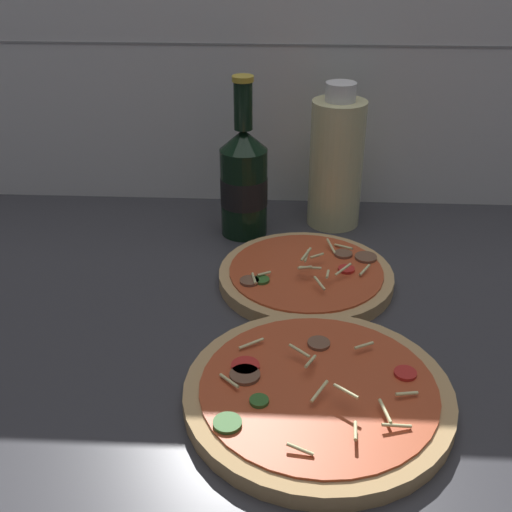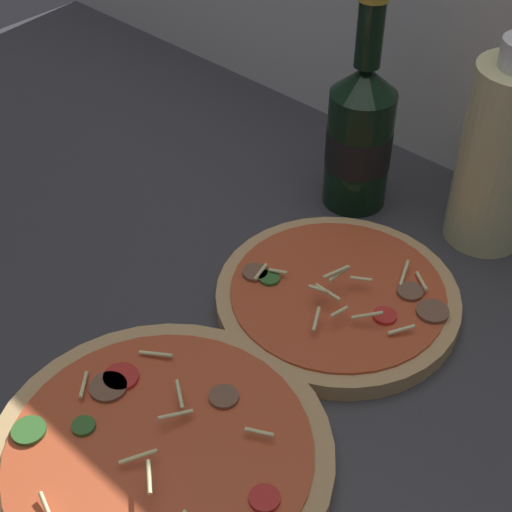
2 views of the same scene
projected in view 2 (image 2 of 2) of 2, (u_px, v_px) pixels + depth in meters
counter_slab at (219, 399)px, 72.68cm from camera, size 160.00×90.00×2.50cm
pizza_near at (160, 456)px, 65.19cm from camera, size 29.13×29.13×4.53cm
pizza_far at (338, 298)px, 79.47cm from camera, size 24.71×24.71×5.47cm
beer_bottle at (360, 134)px, 87.94cm from camera, size 7.55×7.55×25.53cm
oil_bottle at (501, 154)px, 81.81cm from camera, size 8.71×8.71×23.62cm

